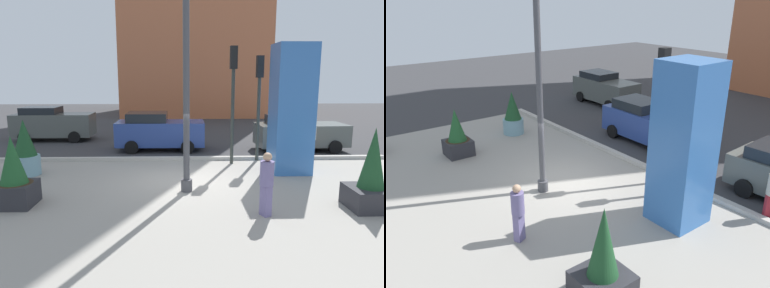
% 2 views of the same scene
% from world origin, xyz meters
% --- Properties ---
extents(ground_plane, '(60.00, 60.00, 0.00)m').
position_xyz_m(ground_plane, '(0.00, 4.00, 0.00)').
color(ground_plane, '#38383A').
extents(plaza_pavement, '(18.00, 10.00, 0.02)m').
position_xyz_m(plaza_pavement, '(0.00, -2.00, 0.00)').
color(plaza_pavement, '#9E998E').
rests_on(plaza_pavement, ground_plane).
extents(curb_strip, '(18.00, 0.24, 0.16)m').
position_xyz_m(curb_strip, '(0.00, 3.12, 0.08)').
color(curb_strip, '#B7B2A8').
rests_on(curb_strip, ground_plane).
extents(lamp_post, '(0.44, 0.44, 7.68)m').
position_xyz_m(lamp_post, '(0.13, -1.07, 3.75)').
color(lamp_post, '#4C4C51').
rests_on(lamp_post, ground_plane).
extents(art_pillar_blue, '(1.42, 1.42, 4.82)m').
position_xyz_m(art_pillar_blue, '(4.12, 1.18, 2.41)').
color(art_pillar_blue, '#3870BC').
rests_on(art_pillar_blue, ground_plane).
extents(potted_plant_mid_plaza, '(1.18, 1.18, 2.29)m').
position_xyz_m(potted_plant_mid_plaza, '(5.20, -2.72, 0.88)').
color(potted_plant_mid_plaza, '#2D2D33').
rests_on(potted_plant_mid_plaza, ground_plane).
extents(potted_plant_near_left, '(1.06, 1.06, 2.02)m').
position_xyz_m(potted_plant_near_left, '(-4.77, -2.18, 0.85)').
color(potted_plant_near_left, '#2D2D33').
rests_on(potted_plant_near_left, ground_plane).
extents(potted_plant_curbside, '(1.00, 1.00, 2.09)m').
position_xyz_m(potted_plant_curbside, '(-5.81, 1.01, 0.94)').
color(potted_plant_curbside, '#7AA8B7').
rests_on(potted_plant_curbside, ground_plane).
extents(traffic_light_corner, '(0.28, 0.42, 4.82)m').
position_xyz_m(traffic_light_corner, '(2.08, 2.47, 3.23)').
color(traffic_light_corner, '#333833').
rests_on(traffic_light_corner, ground_plane).
extents(traffic_light_far_side, '(0.28, 0.42, 4.47)m').
position_xyz_m(traffic_light_far_side, '(3.27, 3.00, 3.03)').
color(traffic_light_far_side, '#333833').
rests_on(traffic_light_far_side, ground_plane).
extents(car_curb_west, '(4.30, 2.07, 1.87)m').
position_xyz_m(car_curb_west, '(-1.13, 5.38, 0.94)').
color(car_curb_west, '#2D4793').
rests_on(car_curb_west, ground_plane).
extents(car_intersection, '(4.39, 2.03, 1.91)m').
position_xyz_m(car_intersection, '(-7.35, 8.25, 0.97)').
color(car_intersection, '#565B56').
rests_on(car_intersection, ground_plane).
extents(car_curb_east, '(4.41, 2.24, 1.74)m').
position_xyz_m(car_curb_east, '(5.80, 5.08, 0.88)').
color(car_curb_east, '#565B56').
rests_on(car_curb_east, ground_plane).
extents(pedestrian_on_sidewalk, '(0.51, 0.51, 1.70)m').
position_xyz_m(pedestrian_on_sidewalk, '(5.81, 3.39, 0.95)').
color(pedestrian_on_sidewalk, maroon).
rests_on(pedestrian_on_sidewalk, ground_plane).
extents(pedestrian_crossing, '(0.48, 0.48, 1.72)m').
position_xyz_m(pedestrian_crossing, '(2.18, -3.15, 0.96)').
color(pedestrian_crossing, slate).
rests_on(pedestrian_crossing, ground_plane).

